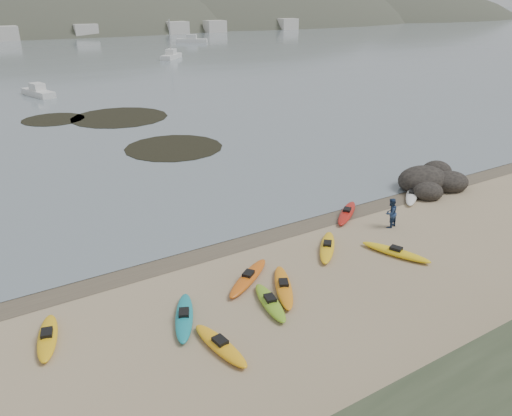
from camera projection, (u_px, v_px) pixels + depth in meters
ground at (256, 233)px, 27.06m from camera, size 600.00×600.00×0.00m
wet_sand at (259, 235)px, 26.82m from camera, size 60.00×60.00×0.00m
kayaks at (295, 265)px, 23.52m from camera, size 25.17×9.73×0.34m
person_east at (391, 213)px, 27.50m from camera, size 0.93×0.78×1.69m
rock_cluster at (431, 184)px, 33.43m from camera, size 5.32×3.92×1.81m
kelp_mats at (121, 126)px, 49.17m from camera, size 14.35×23.62×0.04m
moored_boats at (42, 63)px, 91.54m from camera, size 90.07×68.37×1.23m
far_hills at (87, 70)px, 203.89m from camera, size 550.00×135.00×80.00m
far_town at (6, 33)px, 142.39m from camera, size 199.00×5.00×4.00m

